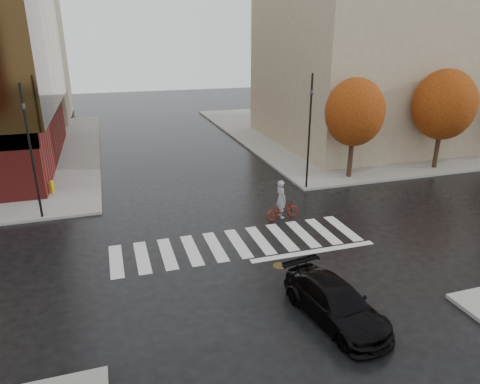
{
  "coord_description": "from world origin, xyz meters",
  "views": [
    {
      "loc": [
        -5.33,
        -16.54,
        9.13
      ],
      "look_at": [
        0.54,
        1.91,
        2.0
      ],
      "focal_mm": 32.0,
      "sensor_mm": 36.0,
      "label": 1
    }
  ],
  "objects_px": {
    "cyclist": "(282,206)",
    "sedan": "(335,302)",
    "fire_hydrant": "(52,186)",
    "traffic_light_ne": "(310,125)",
    "traffic_light_nw": "(30,145)"
  },
  "relations": [
    {
      "from": "sedan",
      "to": "traffic_light_ne",
      "type": "distance_m",
      "value": 13.53
    },
    {
      "from": "traffic_light_ne",
      "to": "sedan",
      "type": "bearing_deg",
      "value": 58.23
    },
    {
      "from": "sedan",
      "to": "fire_hydrant",
      "type": "distance_m",
      "value": 18.88
    },
    {
      "from": "sedan",
      "to": "traffic_light_ne",
      "type": "bearing_deg",
      "value": 58.85
    },
    {
      "from": "sedan",
      "to": "traffic_light_nw",
      "type": "distance_m",
      "value": 16.38
    },
    {
      "from": "fire_hydrant",
      "to": "cyclist",
      "type": "bearing_deg",
      "value": -32.43
    },
    {
      "from": "traffic_light_ne",
      "to": "fire_hydrant",
      "type": "bearing_deg",
      "value": -23.78
    },
    {
      "from": "traffic_light_nw",
      "to": "traffic_light_ne",
      "type": "distance_m",
      "value": 15.3
    },
    {
      "from": "cyclist",
      "to": "sedan",
      "type": "bearing_deg",
      "value": 159.92
    },
    {
      "from": "sedan",
      "to": "traffic_light_nw",
      "type": "height_order",
      "value": "traffic_light_nw"
    },
    {
      "from": "traffic_light_nw",
      "to": "traffic_light_ne",
      "type": "xyz_separation_m",
      "value": [
        15.3,
        0.0,
        0.05
      ]
    },
    {
      "from": "cyclist",
      "to": "traffic_light_ne",
      "type": "xyz_separation_m",
      "value": [
        3.29,
        3.8,
        3.32
      ]
    },
    {
      "from": "cyclist",
      "to": "traffic_light_nw",
      "type": "height_order",
      "value": "traffic_light_nw"
    },
    {
      "from": "fire_hydrant",
      "to": "traffic_light_ne",
      "type": "bearing_deg",
      "value": -13.78
    },
    {
      "from": "sedan",
      "to": "cyclist",
      "type": "relative_size",
      "value": 2.07
    }
  ]
}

